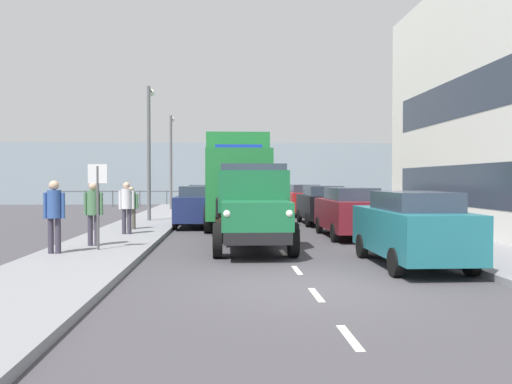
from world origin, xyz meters
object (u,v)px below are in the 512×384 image
(pedestrian_strolling, at_px, (54,210))
(street_sign, at_px, (98,191))
(truck_vintage_green, at_px, (253,209))
(car_teal_kerbside_near, at_px, (411,227))
(car_navy_oppositeside_0, at_px, (199,206))
(lorry_cargo_green, at_px, (237,178))
(pedestrian_near_railing, at_px, (93,208))
(car_maroon_kerbside_1, at_px, (350,211))
(lamp_post_promenade, at_px, (149,140))
(lamp_post_far, at_px, (171,153))
(pedestrian_with_bag, at_px, (131,204))
(car_black_kerbside_2, at_px, (322,204))
(pedestrian_by_lamp, at_px, (127,203))
(car_white_oppositeside_1, at_px, (204,201))
(car_red_kerbside_3, at_px, (303,200))

(pedestrian_strolling, bearing_deg, street_sign, -144.31)
(truck_vintage_green, bearing_deg, car_teal_kerbside_near, 140.96)
(truck_vintage_green, bearing_deg, car_navy_oppositeside_0, -75.87)
(lorry_cargo_green, bearing_deg, pedestrian_near_railing, 61.22)
(car_maroon_kerbside_1, height_order, lamp_post_promenade, lamp_post_promenade)
(car_maroon_kerbside_1, xyz_separation_m, street_sign, (7.62, 3.89, 0.79))
(pedestrian_strolling, relative_size, lamp_post_promenade, 0.30)
(lamp_post_far, bearing_deg, car_teal_kerbside_near, 109.64)
(car_navy_oppositeside_0, bearing_deg, car_teal_kerbside_near, 117.51)
(pedestrian_with_bag, bearing_deg, car_black_kerbside_2, -156.67)
(car_teal_kerbside_near, relative_size, pedestrian_by_lamp, 2.43)
(lorry_cargo_green, bearing_deg, car_white_oppositeside_1, -72.73)
(car_maroon_kerbside_1, height_order, car_red_kerbside_3, same)
(car_white_oppositeside_1, relative_size, pedestrian_near_railing, 2.44)
(lorry_cargo_green, xyz_separation_m, car_teal_kerbside_near, (-3.78, 10.61, -1.18))
(pedestrian_by_lamp, bearing_deg, car_navy_oppositeside_0, -118.02)
(pedestrian_strolling, xyz_separation_m, lamp_post_far, (-0.83, -20.07, 2.46))
(truck_vintage_green, distance_m, lamp_post_promenade, 10.74)
(pedestrian_with_bag, relative_size, lamp_post_promenade, 0.26)
(car_navy_oppositeside_0, bearing_deg, car_maroon_kerbside_1, 141.47)
(car_red_kerbside_3, xyz_separation_m, lamp_post_promenade, (7.74, 4.57, 2.90))
(truck_vintage_green, xyz_separation_m, car_black_kerbside_2, (-3.50, -8.48, -0.28))
(car_maroon_kerbside_1, bearing_deg, street_sign, 27.04)
(pedestrian_by_lamp, bearing_deg, pedestrian_near_railing, 84.13)
(lamp_post_promenade, bearing_deg, pedestrian_near_railing, 88.72)
(lamp_post_promenade, bearing_deg, car_maroon_kerbside_1, 140.87)
(car_navy_oppositeside_0, relative_size, pedestrian_near_railing, 2.24)
(car_navy_oppositeside_0, height_order, lamp_post_promenade, lamp_post_promenade)
(car_navy_oppositeside_0, distance_m, lamp_post_promenade, 4.23)
(pedestrian_strolling, bearing_deg, car_black_kerbside_2, -131.06)
(car_black_kerbside_2, xyz_separation_m, pedestrian_by_lamp, (7.62, 5.13, 0.30))
(lorry_cargo_green, bearing_deg, car_black_kerbside_2, -169.43)
(pedestrian_with_bag, xyz_separation_m, street_sign, (-0.17, 5.78, 0.61))
(lorry_cargo_green, height_order, pedestrian_by_lamp, lorry_cargo_green)
(car_white_oppositeside_1, bearing_deg, car_teal_kerbside_near, 108.85)
(lamp_post_far, bearing_deg, car_black_kerbside_2, 126.87)
(lorry_cargo_green, distance_m, car_red_kerbside_3, 7.46)
(truck_vintage_green, height_order, lamp_post_far, lamp_post_far)
(car_maroon_kerbside_1, relative_size, street_sign, 1.97)
(pedestrian_with_bag, bearing_deg, lamp_post_far, -90.34)
(car_red_kerbside_3, distance_m, pedestrian_near_railing, 16.02)
(pedestrian_with_bag, bearing_deg, car_maroon_kerbside_1, 166.33)
(pedestrian_near_railing, bearing_deg, lamp_post_far, -90.75)
(car_maroon_kerbside_1, relative_size, car_white_oppositeside_1, 1.03)
(lamp_post_promenade, bearing_deg, car_navy_oppositeside_0, 139.51)
(pedestrian_by_lamp, bearing_deg, lamp_post_promenade, -88.93)
(lorry_cargo_green, relative_size, car_maroon_kerbside_1, 1.85)
(street_sign, bearing_deg, lorry_cargo_green, -114.46)
(street_sign, bearing_deg, truck_vintage_green, -170.82)
(car_teal_kerbside_near, distance_m, street_sign, 7.96)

